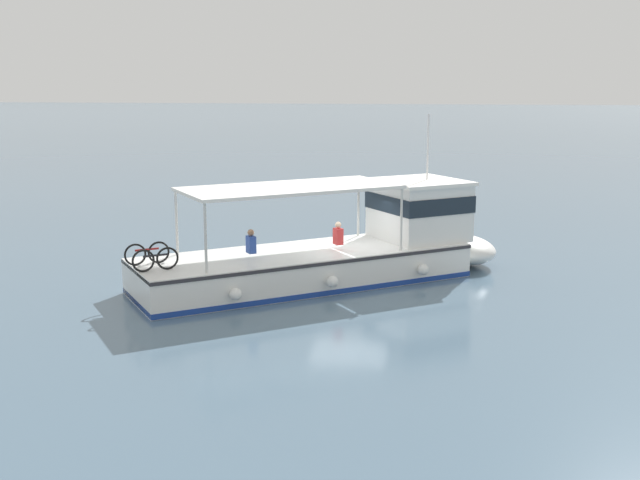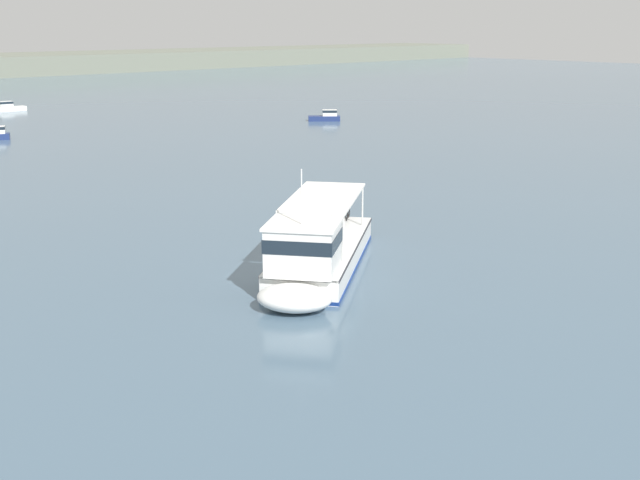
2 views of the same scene
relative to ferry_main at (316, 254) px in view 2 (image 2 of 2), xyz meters
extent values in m
plane|color=slate|center=(-0.10, 0.26, -1.01)|extent=(400.00, 400.00, 0.00)
cube|color=white|center=(1.30, 0.96, -0.46)|extent=(10.58, 9.01, 1.10)
ellipsoid|color=white|center=(-3.67, -2.74, -0.46)|extent=(3.52, 3.68, 1.01)
cube|color=navy|center=(1.30, 0.96, -0.91)|extent=(10.60, 9.04, 0.16)
cube|color=#2D2D33|center=(1.30, 0.96, 0.01)|extent=(10.61, 9.06, 0.10)
cube|color=white|center=(-2.23, -1.66, 1.04)|extent=(3.71, 3.73, 1.90)
cube|color=#19232D|center=(-2.23, -1.66, 1.37)|extent=(3.78, 3.81, 0.56)
cube|color=white|center=(-2.23, -1.66, 2.05)|extent=(3.93, 3.96, 0.12)
cube|color=white|center=(1.66, 1.23, 2.14)|extent=(7.13, 6.36, 0.10)
cylinder|color=silver|center=(-0.13, -1.80, 1.09)|extent=(0.08, 0.08, 2.00)
cylinder|color=silver|center=(-1.76, 0.38, 1.09)|extent=(0.08, 0.08, 2.00)
cylinder|color=silver|center=(5.08, 2.08, 1.09)|extent=(0.08, 0.08, 2.00)
cylinder|color=silver|center=(3.46, 4.26, 1.09)|extent=(0.08, 0.08, 2.00)
cylinder|color=silver|center=(-2.47, -1.84, 3.21)|extent=(0.06, 0.06, 2.20)
sphere|color=white|center=(-2.49, 0.36, -0.52)|extent=(0.36, 0.36, 0.36)
sphere|color=white|center=(0.16, 2.33, -0.52)|extent=(0.36, 0.36, 0.36)
sphere|color=white|center=(2.65, 4.18, -0.52)|extent=(0.36, 0.36, 0.36)
torus|color=black|center=(5.22, 3.32, 0.42)|extent=(0.57, 0.44, 0.66)
torus|color=black|center=(5.78, 3.73, 0.42)|extent=(0.57, 0.44, 0.66)
cylinder|color=maroon|center=(5.50, 3.53, 0.54)|extent=(0.60, 0.47, 0.06)
torus|color=black|center=(4.68, 4.04, 0.42)|extent=(0.57, 0.44, 0.66)
torus|color=black|center=(5.24, 4.46, 0.42)|extent=(0.57, 0.44, 0.66)
cylinder|color=#232328|center=(4.96, 4.25, 0.54)|extent=(0.60, 0.47, 0.06)
cube|color=#2D4CA5|center=(2.64, 2.39, 0.55)|extent=(0.37, 0.39, 0.52)
sphere|color=#9E7051|center=(2.64, 2.39, 0.92)|extent=(0.20, 0.20, 0.20)
cube|color=red|center=(0.22, 0.70, 0.55)|extent=(0.37, 0.39, 0.52)
sphere|color=beige|center=(0.22, 0.70, 0.92)|extent=(0.20, 0.20, 0.20)
cube|color=navy|center=(41.24, 42.94, -0.73)|extent=(3.56, 3.36, 0.56)
cube|color=white|center=(41.71, 42.53, -0.10)|extent=(1.90, 1.85, 0.70)
cube|color=#19232D|center=(41.71, 42.53, 0.08)|extent=(1.92, 1.87, 0.28)
cube|color=white|center=(19.69, 78.10, -0.73)|extent=(3.67, 1.50, 0.56)
cube|color=white|center=(19.06, 78.13, -0.10)|extent=(1.67, 1.13, 0.70)
cube|color=#19232D|center=(19.06, 78.13, 0.08)|extent=(1.68, 1.15, 0.28)
camera|label=1|loc=(-3.15, 24.74, 5.39)|focal=43.70mm
camera|label=2|loc=(-23.44, -25.22, 9.77)|focal=46.00mm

